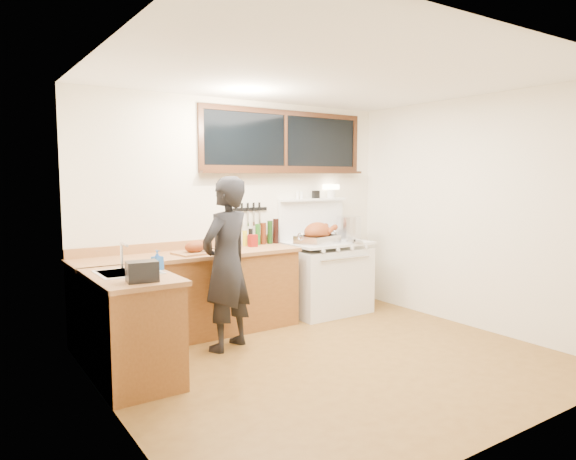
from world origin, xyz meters
TOP-DOWN VIEW (x-y plane):
  - ground_plane at (0.00, 0.00)m, footprint 4.00×3.50m
  - room_shell at (0.00, 0.00)m, footprint 4.10×3.60m
  - counter_back at (-0.80, 1.45)m, footprint 2.44×0.64m
  - counter_left at (-1.70, 0.62)m, footprint 0.64×1.09m
  - sink_unit at (-1.68, 0.70)m, footprint 0.50×0.45m
  - vintage_stove at (1.00, 1.41)m, footprint 1.02×0.74m
  - back_window at (0.60, 1.72)m, footprint 2.32×0.13m
  - left_doorway at (-1.99, -0.55)m, footprint 0.02×1.04m
  - knife_strip at (0.08, 1.73)m, footprint 0.46×0.03m
  - man at (-0.67, 0.87)m, footprint 0.74×0.63m
  - soap_bottle at (-1.43, 0.69)m, footprint 0.10×0.10m
  - toaster at (-1.70, 0.27)m, footprint 0.25×0.19m
  - cutting_board at (-0.77, 1.38)m, footprint 0.46×0.37m
  - roast_turkey at (0.80, 1.32)m, footprint 0.56×0.47m
  - stockpot at (1.42, 1.46)m, footprint 0.35×0.35m
  - saucepan at (1.15, 1.66)m, footprint 0.19×0.28m
  - pot_lid at (1.23, 1.13)m, footprint 0.22×0.22m
  - coffee_tin at (0.00, 1.51)m, footprint 0.10×0.08m
  - pitcher at (-0.10, 1.65)m, footprint 0.12×0.12m
  - bottle_cluster at (0.19, 1.63)m, footprint 0.58×0.07m

SIDE VIEW (x-z plane):
  - ground_plane at x=0.00m, z-range -0.02..0.00m
  - counter_left at x=-1.70m, z-range 0.00..0.90m
  - counter_back at x=-0.80m, z-range -0.05..0.95m
  - vintage_stove at x=1.00m, z-range -0.33..1.27m
  - sink_unit at x=-1.68m, z-range 0.66..1.03m
  - man at x=-0.67m, z-range 0.00..1.71m
  - pot_lid at x=1.23m, z-range 0.89..0.93m
  - cutting_board at x=-0.77m, z-range 0.88..1.02m
  - saucepan at x=1.15m, z-range 0.90..1.01m
  - coffee_tin at x=0.00m, z-range 0.90..1.04m
  - toaster at x=-1.70m, z-range 0.90..1.06m
  - pitcher at x=-0.10m, z-range 0.90..1.07m
  - soap_bottle at x=-1.43m, z-range 0.90..1.08m
  - roast_turkey at x=0.80m, z-range 0.87..1.13m
  - bottle_cluster at x=0.19m, z-range 0.88..1.18m
  - stockpot at x=1.42m, z-range 0.90..1.20m
  - left_doorway at x=-1.99m, z-range 0.00..2.17m
  - knife_strip at x=0.08m, z-range 1.17..1.45m
  - room_shell at x=0.00m, z-range 0.32..2.97m
  - back_window at x=0.60m, z-range 1.68..2.45m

